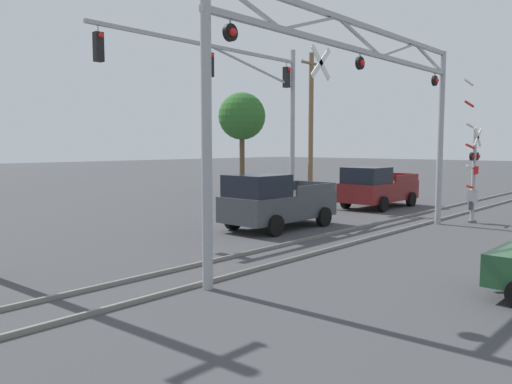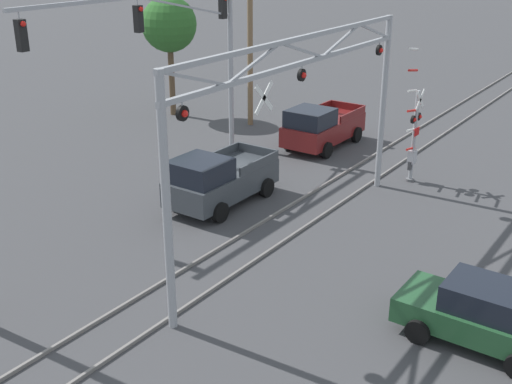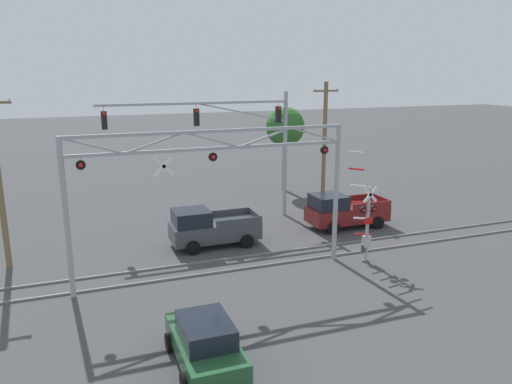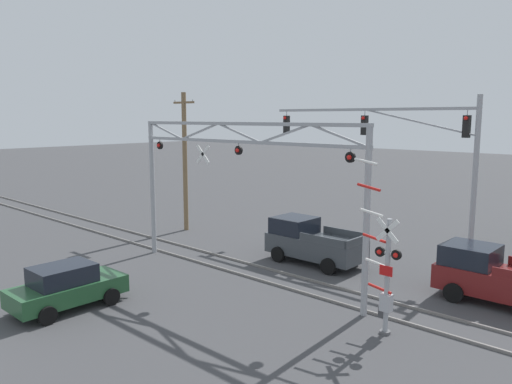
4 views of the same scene
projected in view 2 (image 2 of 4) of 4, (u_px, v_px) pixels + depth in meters
rail_track_near at (290, 237)px, 21.41m from camera, size 80.00×0.08×0.10m
rail_track_far at (255, 226)px, 22.17m from camera, size 80.00×0.08×0.10m
crossing_gantry at (301, 102)px, 19.50m from camera, size 12.45×0.27×6.70m
crossing_signal_mast at (413, 136)px, 25.61m from camera, size 1.74×0.35×5.61m
traffic_signal_span at (188, 37)px, 26.53m from camera, size 11.42×0.39×7.88m
pickup_truck_lead at (218, 180)px, 23.71m from camera, size 4.68×2.26×2.06m
pickup_truck_following at (321, 127)px, 30.19m from camera, size 4.78×2.26×2.06m
sedan_waiting at (483, 314)px, 15.70m from camera, size 2.05×4.02×1.62m
utility_pole_right at (250, 42)px, 32.58m from camera, size 1.80×0.28×8.40m
background_tree_beyond_span at (169, 25)px, 34.26m from camera, size 2.96×2.96×6.45m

